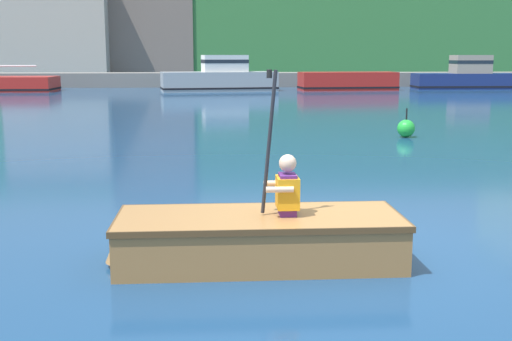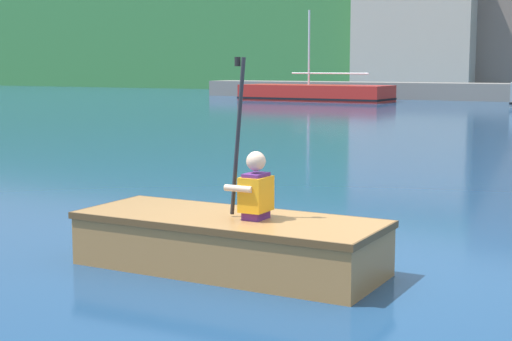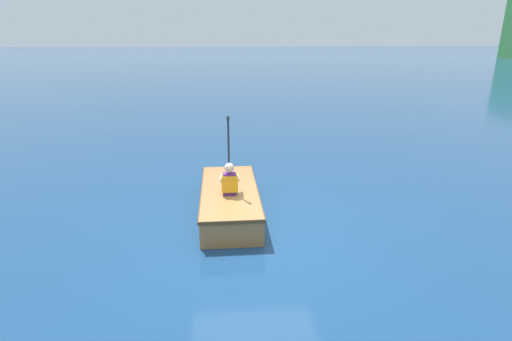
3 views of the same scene
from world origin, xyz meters
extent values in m
plane|color=navy|center=(0.00, 0.00, 0.00)|extent=(300.00, 300.00, 0.00)
cube|color=#387A3D|center=(0.00, 56.05, 4.82)|extent=(120.00, 20.00, 9.65)
cube|color=#B2A899|center=(-13.70, 48.95, 4.06)|extent=(8.11, 9.52, 8.12)
cube|color=#75665B|center=(-6.37, 48.97, 5.13)|extent=(6.70, 6.15, 10.26)
cube|color=slate|center=(0.00, 35.78, 0.45)|extent=(46.19, 2.40, 0.90)
cube|color=navy|center=(13.74, 31.68, 0.47)|extent=(6.14, 1.82, 0.94)
cube|color=black|center=(13.74, 31.68, 0.16)|extent=(6.18, 1.86, 0.10)
cube|color=gray|center=(14.05, 31.68, 1.48)|extent=(2.16, 1.45, 1.08)
cube|color=#19232D|center=(14.05, 31.68, 1.62)|extent=(2.18, 1.47, 0.20)
cube|color=#9EA3A8|center=(-1.08, 30.36, 0.54)|extent=(6.72, 3.02, 1.09)
cube|color=black|center=(-1.08, 30.36, 0.19)|extent=(6.76, 3.06, 0.10)
cube|color=silver|center=(-0.76, 30.41, 1.56)|extent=(2.69, 1.98, 0.94)
cube|color=#19232D|center=(-0.76, 30.41, 1.67)|extent=(2.71, 2.01, 0.20)
cube|color=red|center=(6.41, 30.78, 0.53)|extent=(5.76, 2.23, 1.05)
cube|color=black|center=(6.41, 30.78, 0.18)|extent=(5.80, 2.27, 0.10)
cube|color=#A3703D|center=(-0.91, -0.43, 0.24)|extent=(2.73, 1.03, 0.49)
cube|color=brown|center=(-0.91, -0.43, 0.46)|extent=(2.77, 1.07, 0.06)
cube|color=brown|center=(-0.91, -0.43, 0.45)|extent=(2.35, 0.85, 0.02)
cone|color=#A3703D|center=(-2.22, -0.43, 0.27)|extent=(0.36, 0.36, 0.44)
cube|color=#A3703D|center=(-0.70, -0.43, 0.44)|extent=(0.16, 0.97, 0.03)
cube|color=#592672|center=(-0.64, -0.43, 0.69)|extent=(0.16, 0.24, 0.40)
cube|color=orange|center=(-0.64, -0.43, 0.71)|extent=(0.21, 0.29, 0.30)
sphere|color=beige|center=(-0.64, -0.43, 0.99)|extent=(0.17, 0.17, 0.17)
cylinder|color=beige|center=(-0.73, -0.28, 0.77)|extent=(0.26, 0.06, 0.06)
cylinder|color=beige|center=(-0.72, -0.58, 0.77)|extent=(0.26, 0.06, 0.06)
cylinder|color=#232328|center=(-0.82, -0.43, 1.19)|extent=(0.16, 0.04, 1.38)
cylinder|color=black|center=(-0.82, -0.43, 1.84)|extent=(0.05, 0.05, 0.08)
sphere|color=green|center=(3.41, 9.14, 0.22)|extent=(0.44, 0.44, 0.44)
cylinder|color=black|center=(3.41, 9.14, 0.58)|extent=(0.04, 0.04, 0.28)
camera|label=1|loc=(-1.32, -6.46, 2.01)|focal=45.00mm
camera|label=2|loc=(2.58, -6.30, 1.81)|focal=55.00mm
camera|label=3|loc=(6.09, -0.54, 3.18)|focal=28.00mm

